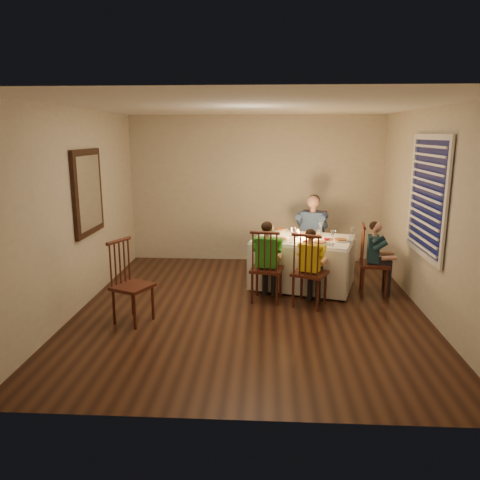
# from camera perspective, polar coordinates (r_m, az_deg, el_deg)

# --- Properties ---
(ground) EXTENTS (5.00, 5.00, 0.00)m
(ground) POSITION_cam_1_polar(r_m,az_deg,el_deg) (6.30, 1.28, -8.33)
(ground) COLOR black
(ground) RESTS_ON ground
(wall_left) EXTENTS (0.02, 5.00, 2.60)m
(wall_left) POSITION_cam_1_polar(r_m,az_deg,el_deg) (6.43, -19.16, 3.42)
(wall_left) COLOR beige
(wall_left) RESTS_ON ground
(wall_right) EXTENTS (0.02, 5.00, 2.60)m
(wall_right) POSITION_cam_1_polar(r_m,az_deg,el_deg) (6.30, 22.30, 2.98)
(wall_right) COLOR beige
(wall_right) RESTS_ON ground
(wall_back) EXTENTS (4.50, 0.02, 2.60)m
(wall_back) POSITION_cam_1_polar(r_m,az_deg,el_deg) (8.43, 1.92, 6.19)
(wall_back) COLOR beige
(wall_back) RESTS_ON ground
(ceiling) EXTENTS (5.00, 5.00, 0.00)m
(ceiling) POSITION_cam_1_polar(r_m,az_deg,el_deg) (5.88, 1.41, 16.02)
(ceiling) COLOR white
(ceiling) RESTS_ON wall_back
(dining_table) EXTENTS (1.67, 1.40, 0.72)m
(dining_table) POSITION_cam_1_polar(r_m,az_deg,el_deg) (7.08, 7.70, -1.48)
(dining_table) COLOR white
(dining_table) RESTS_ON ground
(chair_adult) EXTENTS (0.53, 0.51, 1.02)m
(chair_adult) POSITION_cam_1_polar(r_m,az_deg,el_deg) (8.00, 8.62, -3.82)
(chair_adult) COLOR #38140F
(chair_adult) RESTS_ON ground
(chair_near_left) EXTENTS (0.49, 0.47, 1.02)m
(chair_near_left) POSITION_cam_1_polar(r_m,az_deg,el_deg) (6.59, 3.24, -7.35)
(chair_near_left) COLOR #38140F
(chair_near_left) RESTS_ON ground
(chair_near_right) EXTENTS (0.55, 0.54, 1.02)m
(chair_near_right) POSITION_cam_1_polar(r_m,az_deg,el_deg) (6.47, 8.38, -7.88)
(chair_near_right) COLOR #38140F
(chair_near_right) RESTS_ON ground
(chair_end) EXTENTS (0.45, 0.47, 1.02)m
(chair_end) POSITION_cam_1_polar(r_m,az_deg,el_deg) (7.09, 15.83, -6.37)
(chair_end) COLOR #38140F
(chair_end) RESTS_ON ground
(chair_extra) EXTENTS (0.54, 0.55, 1.03)m
(chair_extra) POSITION_cam_1_polar(r_m,az_deg,el_deg) (6.02, -12.74, -9.68)
(chair_extra) COLOR #38140F
(chair_extra) RESTS_ON ground
(adult) EXTENTS (0.60, 0.58, 1.30)m
(adult) POSITION_cam_1_polar(r_m,az_deg,el_deg) (8.00, 8.62, -3.82)
(adult) COLOR navy
(adult) RESTS_ON ground
(child_green) EXTENTS (0.44, 0.42, 1.13)m
(child_green) POSITION_cam_1_polar(r_m,az_deg,el_deg) (6.59, 3.24, -7.35)
(child_green) COLOR green
(child_green) RESTS_ON ground
(child_yellow) EXTENTS (0.45, 0.44, 1.06)m
(child_yellow) POSITION_cam_1_polar(r_m,az_deg,el_deg) (6.47, 8.38, -7.88)
(child_yellow) COLOR yellow
(child_yellow) RESTS_ON ground
(child_teal) EXTENTS (0.37, 0.39, 1.07)m
(child_teal) POSITION_cam_1_polar(r_m,az_deg,el_deg) (7.09, 15.83, -6.37)
(child_teal) COLOR #18333D
(child_teal) RESTS_ON ground
(setting_adult) EXTENTS (0.32, 0.32, 0.02)m
(setting_adult) POSITION_cam_1_polar(r_m,az_deg,el_deg) (7.30, 8.39, 0.75)
(setting_adult) COLOR silver
(setting_adult) RESTS_ON dining_table
(setting_green) EXTENTS (0.32, 0.32, 0.02)m
(setting_green) POSITION_cam_1_polar(r_m,az_deg,el_deg) (6.84, 5.03, 0.01)
(setting_green) COLOR silver
(setting_green) RESTS_ON dining_table
(setting_yellow) EXTENTS (0.32, 0.32, 0.02)m
(setting_yellow) POSITION_cam_1_polar(r_m,az_deg,el_deg) (6.71, 9.71, -0.37)
(setting_yellow) COLOR silver
(setting_yellow) RESTS_ON dining_table
(setting_teal) EXTENTS (0.32, 0.32, 0.02)m
(setting_teal) POSITION_cam_1_polar(r_m,az_deg,el_deg) (6.93, 12.10, -0.05)
(setting_teal) COLOR silver
(setting_teal) RESTS_ON dining_table
(candle_left) EXTENTS (0.06, 0.06, 0.10)m
(candle_left) POSITION_cam_1_polar(r_m,az_deg,el_deg) (7.04, 7.04, 0.67)
(candle_left) COLOR white
(candle_left) RESTS_ON dining_table
(candle_right) EXTENTS (0.06, 0.06, 0.10)m
(candle_right) POSITION_cam_1_polar(r_m,az_deg,el_deg) (7.01, 8.29, 0.58)
(candle_right) COLOR white
(candle_right) RESTS_ON dining_table
(squash) EXTENTS (0.09, 0.09, 0.09)m
(squash) POSITION_cam_1_polar(r_m,az_deg,el_deg) (7.45, 3.66, 1.37)
(squash) COLOR yellow
(squash) RESTS_ON dining_table
(orange_fruit) EXTENTS (0.08, 0.08, 0.08)m
(orange_fruit) POSITION_cam_1_polar(r_m,az_deg,el_deg) (7.04, 9.33, 0.52)
(orange_fruit) COLOR orange
(orange_fruit) RESTS_ON dining_table
(serving_bowl) EXTENTS (0.28, 0.28, 0.06)m
(serving_bowl) POSITION_cam_1_polar(r_m,az_deg,el_deg) (7.36, 4.94, 1.09)
(serving_bowl) COLOR silver
(serving_bowl) RESTS_ON dining_table
(wall_mirror) EXTENTS (0.06, 0.95, 1.15)m
(wall_mirror) POSITION_cam_1_polar(r_m,az_deg,el_deg) (6.67, -18.05, 5.55)
(wall_mirror) COLOR black
(wall_mirror) RESTS_ON wall_left
(window_blinds) EXTENTS (0.07, 1.34, 1.54)m
(window_blinds) POSITION_cam_1_polar(r_m,az_deg,el_deg) (6.35, 21.79, 4.93)
(window_blinds) COLOR black
(window_blinds) RESTS_ON wall_right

